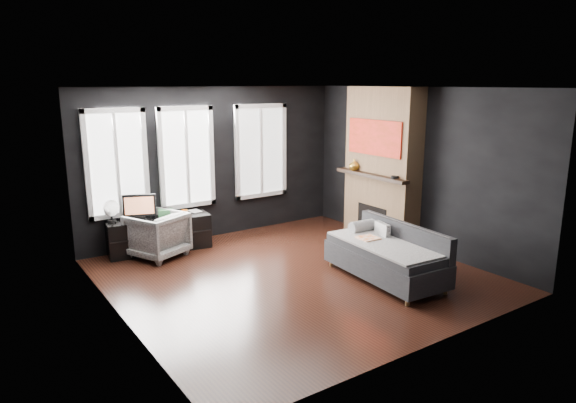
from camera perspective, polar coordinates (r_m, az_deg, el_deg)
floor at (r=7.60m, az=0.66°, el=-8.25°), size 5.00×5.00×0.00m
ceiling at (r=7.08m, az=0.72°, el=12.54°), size 5.00×5.00×0.00m
wall_back at (r=9.35m, az=-8.15°, el=4.25°), size 5.00×0.02×2.70m
wall_left at (r=6.17m, az=-18.70°, el=-0.90°), size 0.02×5.00×2.70m
wall_right at (r=8.87m, az=14.06°, el=3.51°), size 0.02×5.00×2.70m
windows at (r=9.02m, az=-10.85°, el=10.41°), size 4.00×0.16×1.76m
fireplace at (r=9.13m, az=10.42°, el=3.96°), size 0.70×1.62×2.70m
sofa at (r=7.47m, az=10.77°, el=-5.64°), size 1.04×1.91×0.80m
stripe_pillow at (r=7.77m, az=10.43°, el=-3.53°), size 0.14×0.33×0.33m
armchair at (r=8.55m, az=-14.35°, el=-3.37°), size 1.02×0.99×0.81m
media_console at (r=8.89m, az=-14.14°, el=-3.51°), size 1.73×0.73×0.58m
monitor at (r=8.70m, az=-16.19°, el=-0.41°), size 0.54×0.30×0.48m
desk_fan at (r=8.68m, az=-19.06°, el=-0.96°), size 0.31×0.31×0.38m
mug at (r=8.85m, az=-11.41°, el=-1.12°), size 0.12×0.10×0.11m
book at (r=8.99m, az=-10.79°, el=-0.49°), size 0.17×0.03×0.23m
storage_box at (r=8.80m, az=-13.44°, el=-1.26°), size 0.27×0.22×0.13m
mantel_vase at (r=9.29m, az=7.37°, el=4.06°), size 0.25×0.26×0.19m
mantel_clock at (r=8.60m, az=11.77°, el=2.65°), size 0.15×0.15×0.04m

